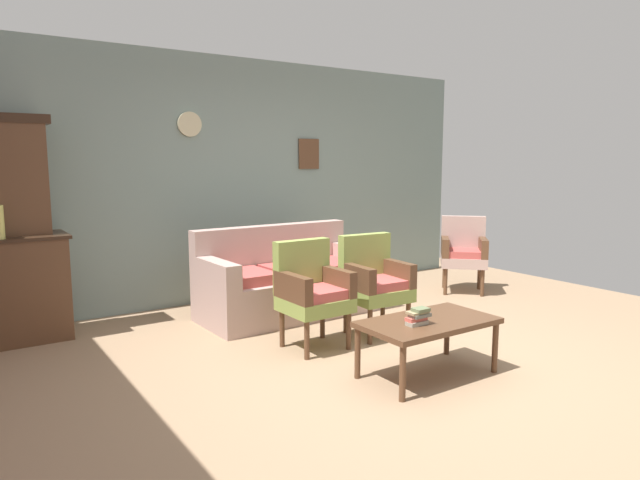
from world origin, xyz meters
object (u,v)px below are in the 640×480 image
at_px(floral_couch, 286,283).
at_px(armchair_row_middle, 312,289).
at_px(armchair_near_cabinet, 374,280).
at_px(wingback_chair_by_fireplace, 463,250).
at_px(book_stack_on_table, 418,316).
at_px(coffee_table, 428,326).

distance_m(floral_couch, armchair_row_middle, 1.06).
bearing_deg(armchair_row_middle, armchair_near_cabinet, -0.28).
relative_size(armchair_row_middle, wingback_chair_by_fireplace, 1.00).
xyz_separation_m(armchair_near_cabinet, book_stack_on_table, (-0.47, -1.06, -0.02)).
distance_m(floral_couch, wingback_chair_by_fireplace, 2.32).
xyz_separation_m(coffee_table, book_stack_on_table, (-0.15, -0.05, 0.10)).
bearing_deg(book_stack_on_table, coffee_table, 18.04).
relative_size(armchair_near_cabinet, book_stack_on_table, 5.09).
bearing_deg(wingback_chair_by_fireplace, armchair_near_cabinet, -160.31).
bearing_deg(coffee_table, floral_couch, 90.39).
xyz_separation_m(armchair_row_middle, coffee_table, (0.35, -1.01, -0.12)).
xyz_separation_m(floral_couch, wingback_chair_by_fireplace, (2.30, -0.30, 0.17)).
bearing_deg(armchair_near_cabinet, floral_couch, 108.53).
bearing_deg(floral_couch, wingback_chair_by_fireplace, -7.32).
bearing_deg(armchair_row_middle, book_stack_on_table, -79.18).
bearing_deg(armchair_near_cabinet, wingback_chair_by_fireplace, 19.69).
xyz_separation_m(floral_couch, coffee_table, (0.01, -2.01, 0.05)).
relative_size(armchair_row_middle, armchair_near_cabinet, 1.00).
bearing_deg(coffee_table, wingback_chair_by_fireplace, 36.86).
xyz_separation_m(armchair_row_middle, armchair_near_cabinet, (0.67, -0.00, 0.00)).
xyz_separation_m(floral_couch, book_stack_on_table, (-0.13, -2.06, 0.15)).
relative_size(floral_couch, armchair_near_cabinet, 2.01).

